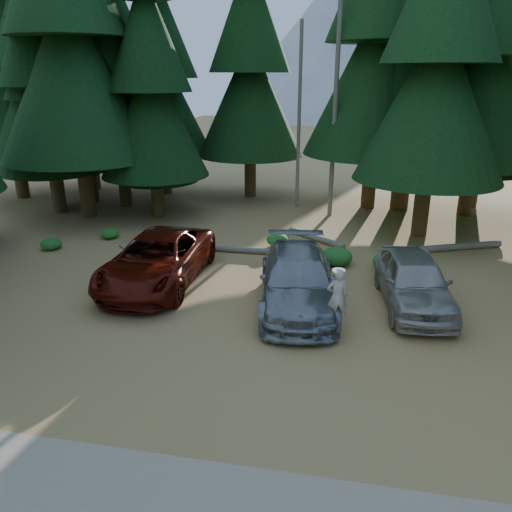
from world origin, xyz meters
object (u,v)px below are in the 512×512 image
(silver_minivan_right, at_px, (414,281))
(log_mid, at_px, (316,238))
(log_left, at_px, (230,249))
(log_right, at_px, (451,247))
(red_pickup, at_px, (157,259))
(silver_minivan_center, at_px, (297,280))
(frisbee_player, at_px, (337,297))

(silver_minivan_right, relative_size, log_mid, 1.53)
(log_left, height_order, log_right, log_right)
(red_pickup, bearing_deg, log_left, 63.21)
(log_mid, relative_size, log_right, 0.71)
(red_pickup, height_order, silver_minivan_right, red_pickup)
(silver_minivan_right, bearing_deg, log_right, 63.37)
(red_pickup, bearing_deg, log_right, 26.17)
(silver_minivan_right, bearing_deg, log_mid, 114.39)
(silver_minivan_center, relative_size, log_left, 1.63)
(log_left, bearing_deg, frisbee_player, -53.96)
(silver_minivan_right, xyz_separation_m, log_left, (-7.27, 3.98, -0.75))
(log_mid, bearing_deg, silver_minivan_center, -51.84)
(log_mid, bearing_deg, log_left, -108.33)
(silver_minivan_right, bearing_deg, red_pickup, 172.27)
(silver_minivan_right, relative_size, log_right, 1.08)
(red_pickup, relative_size, log_left, 1.74)
(frisbee_player, relative_size, log_right, 0.36)
(red_pickup, bearing_deg, frisbee_player, -23.80)
(silver_minivan_center, distance_m, frisbee_player, 2.38)
(frisbee_player, bearing_deg, log_mid, -99.27)
(red_pickup, bearing_deg, log_mid, 47.41)
(red_pickup, xyz_separation_m, log_mid, (5.37, 6.04, -0.76))
(frisbee_player, xyz_separation_m, log_right, (4.67, 8.61, -1.10))
(frisbee_player, xyz_separation_m, log_left, (-4.84, 6.55, -1.13))
(silver_minivan_center, xyz_separation_m, log_right, (6.04, 6.69, -0.73))
(silver_minivan_right, height_order, log_right, silver_minivan_right)
(log_mid, height_order, log_right, log_right)
(log_left, bearing_deg, log_mid, 32.42)
(log_mid, xyz_separation_m, log_right, (5.96, -0.24, 0.01))
(silver_minivan_center, relative_size, frisbee_player, 3.50)
(red_pickup, bearing_deg, silver_minivan_right, -2.42)
(frisbee_player, distance_m, log_right, 9.85)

